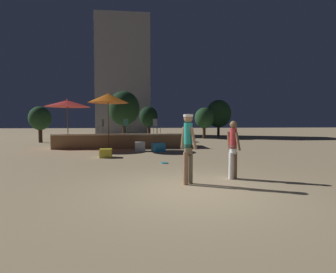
% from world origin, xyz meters
% --- Properties ---
extents(ground_plane, '(120.00, 120.00, 0.00)m').
position_xyz_m(ground_plane, '(0.00, 0.00, 0.00)').
color(ground_plane, tan).
extents(wooden_deck, '(8.19, 2.29, 0.88)m').
position_xyz_m(wooden_deck, '(-2.22, 10.73, 0.40)').
color(wooden_deck, olive).
rests_on(wooden_deck, ground).
extents(patio_umbrella_0, '(2.27, 2.27, 3.27)m').
position_xyz_m(patio_umbrella_0, '(-3.01, 9.30, 2.93)').
color(patio_umbrella_0, brown).
rests_on(patio_umbrella_0, ground).
extents(patio_umbrella_1, '(2.52, 2.52, 2.91)m').
position_xyz_m(patio_umbrella_1, '(-5.38, 9.75, 2.64)').
color(patio_umbrella_1, brown).
rests_on(patio_umbrella_1, ground).
extents(cube_seat_0, '(0.55, 0.55, 0.50)m').
position_xyz_m(cube_seat_0, '(-1.24, 8.36, 0.25)').
color(cube_seat_0, white).
rests_on(cube_seat_0, ground).
extents(cube_seat_1, '(0.56, 0.56, 0.39)m').
position_xyz_m(cube_seat_1, '(-2.77, 6.01, 0.19)').
color(cube_seat_1, yellow).
rests_on(cube_seat_1, ground).
extents(cube_seat_2, '(0.76, 0.76, 0.46)m').
position_xyz_m(cube_seat_2, '(-0.25, 8.06, 0.23)').
color(cube_seat_2, '#2D9EDB').
rests_on(cube_seat_2, ground).
extents(person_0, '(0.31, 0.46, 1.63)m').
position_xyz_m(person_0, '(1.34, 1.13, 0.86)').
color(person_0, white).
rests_on(person_0, ground).
extents(person_1, '(0.39, 0.47, 1.80)m').
position_xyz_m(person_1, '(-0.02, 0.64, 1.03)').
color(person_1, '#997051').
rests_on(person_1, ground).
extents(bistro_chair_0, '(0.48, 0.48, 0.90)m').
position_xyz_m(bistro_chair_0, '(-0.24, 10.13, 1.42)').
color(bistro_chair_0, '#2D3338').
rests_on(bistro_chair_0, wooden_deck).
extents(bistro_chair_1, '(0.47, 0.47, 0.90)m').
position_xyz_m(bistro_chair_1, '(-2.07, 10.82, 1.42)').
color(bistro_chair_1, '#1E4C47').
rests_on(bistro_chair_1, wooden_deck).
extents(bistro_chair_2, '(0.41, 0.41, 0.90)m').
position_xyz_m(bistro_chair_2, '(-3.64, 11.07, 1.42)').
color(bistro_chair_2, '#47474C').
rests_on(bistro_chair_2, wooden_deck).
extents(frisbee_disc, '(0.28, 0.28, 0.03)m').
position_xyz_m(frisbee_disc, '(-0.31, 4.05, 0.02)').
color(frisbee_disc, '#33B2D8').
rests_on(frisbee_disc, ground).
extents(background_tree_0, '(2.68, 2.68, 3.94)m').
position_xyz_m(background_tree_0, '(7.24, 21.68, 2.46)').
color(background_tree_0, '#3D2B1C').
rests_on(background_tree_0, ground).
extents(background_tree_1, '(1.84, 1.84, 3.13)m').
position_xyz_m(background_tree_1, '(-0.36, 20.57, 2.10)').
color(background_tree_1, '#3D2B1C').
rests_on(background_tree_1, ground).
extents(background_tree_2, '(1.64, 1.64, 2.77)m').
position_xyz_m(background_tree_2, '(-8.82, 15.06, 1.84)').
color(background_tree_2, '#3D2B1C').
rests_on(background_tree_2, ground).
extents(background_tree_3, '(2.67, 2.67, 4.20)m').
position_xyz_m(background_tree_3, '(-2.58, 16.80, 2.73)').
color(background_tree_3, '#3D2B1C').
rests_on(background_tree_3, ground).
extents(background_tree_4, '(1.79, 1.79, 2.93)m').
position_xyz_m(background_tree_4, '(4.83, 18.37, 1.93)').
color(background_tree_4, '#3D2B1C').
rests_on(background_tree_4, ground).
extents(distant_building, '(6.12, 4.62, 13.67)m').
position_xyz_m(distant_building, '(-3.08, 26.05, 6.84)').
color(distant_building, gray).
rests_on(distant_building, ground).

